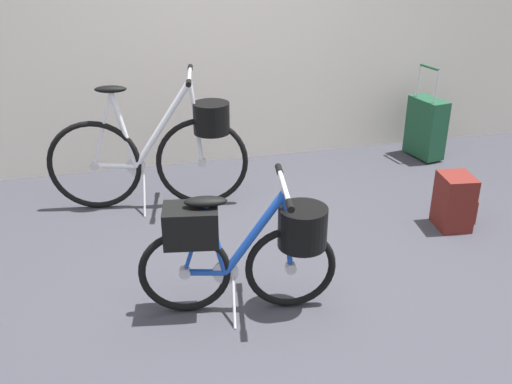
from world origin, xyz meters
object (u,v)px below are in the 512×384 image
object	(u,v)px
backpack_on_floor	(455,202)
display_bike_left	(164,148)
rolling_suitcase	(426,127)
folding_bike_foreground	(247,244)

from	to	relation	value
backpack_on_floor	display_bike_left	bearing A→B (deg)	156.33
rolling_suitcase	backpack_on_floor	xyz separation A→B (m)	(-0.46, -1.24, -0.09)
backpack_on_floor	folding_bike_foreground	bearing A→B (deg)	-160.56
folding_bike_foreground	backpack_on_floor	size ratio (longest dim) A/B	2.74
rolling_suitcase	backpack_on_floor	distance (m)	1.33
display_bike_left	backpack_on_floor	xyz separation A→B (m)	(1.88, -0.82, -0.27)
display_bike_left	folding_bike_foreground	bearing A→B (deg)	-78.79
display_bike_left	backpack_on_floor	bearing A→B (deg)	-23.67
folding_bike_foreground	backpack_on_floor	distance (m)	1.72
display_bike_left	backpack_on_floor	size ratio (longest dim) A/B	3.74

